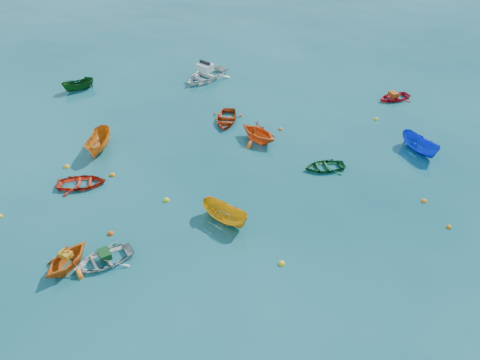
{
  "coord_description": "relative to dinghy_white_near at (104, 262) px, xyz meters",
  "views": [
    {
      "loc": [
        0.22,
        -17.39,
        16.99
      ],
      "look_at": [
        0.0,
        5.0,
        0.4
      ],
      "focal_mm": 35.0,
      "sensor_mm": 36.0,
      "label": 1
    }
  ],
  "objects": [
    {
      "name": "sampan_blue_far",
      "position": [
        18.5,
        10.17,
        0.0
      ],
      "size": [
        2.46,
        3.24,
        1.18
      ],
      "primitive_type": "imported",
      "rotation": [
        0.0,
        0.0,
        0.49
      ],
      "color": "blue",
      "rests_on": "ground"
    },
    {
      "name": "sampan_orange_n",
      "position": [
        -2.73,
        10.18,
        0.0
      ],
      "size": [
        1.41,
        3.36,
        1.28
      ],
      "primitive_type": "imported",
      "rotation": [
        0.0,
        0.0,
        -0.05
      ],
      "color": "orange",
      "rests_on": "ground"
    },
    {
      "name": "dinghy_green_e",
      "position": [
        11.95,
        8.14,
        0.0
      ],
      "size": [
        2.86,
        2.26,
        0.54
      ],
      "primitive_type": "imported",
      "rotation": [
        0.0,
        0.0,
        -1.4
      ],
      "color": "#135527",
      "rests_on": "ground"
    },
    {
      "name": "buoy_ye_c",
      "position": [
        2.43,
        4.83,
        0.0
      ],
      "size": [
        0.37,
        0.37,
        0.37
      ],
      "primitive_type": "sphere",
      "color": "yellow",
      "rests_on": "ground"
    },
    {
      "name": "sampan_green_far",
      "position": [
        -6.73,
        19.23,
        0.0
      ],
      "size": [
        2.73,
        2.22,
        1.01
      ],
      "primitive_type": "imported",
      "rotation": [
        0.0,
        0.0,
        -1.01
      ],
      "color": "#0F4413",
      "rests_on": "ground"
    },
    {
      "name": "dinghy_red_far",
      "position": [
        5.56,
        14.09,
        0.0
      ],
      "size": [
        2.52,
        3.31,
        0.64
      ],
      "primitive_type": "imported",
      "rotation": [
        0.0,
        0.0,
        -0.1
      ],
      "color": "#B5360F",
      "rests_on": "ground"
    },
    {
      "name": "tarp_orange_b",
      "position": [
        18.7,
        17.78,
        0.45
      ],
      "size": [
        0.77,
        0.87,
        0.35
      ],
      "primitive_type": "cube",
      "rotation": [
        0.0,
        0.0,
        -1.18
      ],
      "color": "#B04512",
      "rests_on": "dinghy_red_ne"
    },
    {
      "name": "sampan_yellow_mid",
      "position": [
        5.89,
        3.08,
        0.0
      ],
      "size": [
        3.08,
        2.75,
        1.17
      ],
      "primitive_type": "imported",
      "rotation": [
        0.0,
        0.0,
        0.91
      ],
      "color": "orange",
      "rests_on": "ground"
    },
    {
      "name": "buoy_or_c",
      "position": [
        -1.27,
        7.26,
        0.0
      ],
      "size": [
        0.36,
        0.36,
        0.36
      ],
      "primitive_type": "sphere",
      "color": "orange",
      "rests_on": "ground"
    },
    {
      "name": "dinghy_orange_w",
      "position": [
        -1.64,
        -0.37,
        0.0
      ],
      "size": [
        3.24,
        3.4,
        1.4
      ],
      "primitive_type": "imported",
      "rotation": [
        0.0,
        0.0,
        -0.45
      ],
      "color": "orange",
      "rests_on": "ground"
    },
    {
      "name": "dinghy_red_nw",
      "position": [
        -2.83,
        6.22,
        0.0
      ],
      "size": [
        3.16,
        2.47,
        0.6
      ],
      "primitive_type": "imported",
      "rotation": [
        0.0,
        0.0,
        1.72
      ],
      "color": "red",
      "rests_on": "ground"
    },
    {
      "name": "buoy_ye_a",
      "position": [
        8.77,
        -0.06,
        0.0
      ],
      "size": [
        0.34,
        0.34,
        0.34
      ],
      "primitive_type": "sphere",
      "color": "yellow",
      "rests_on": "ground"
    },
    {
      "name": "motorboat_white",
      "position": [
        3.55,
        21.54,
        0.0
      ],
      "size": [
        5.16,
        5.33,
        1.5
      ],
      "primitive_type": "imported",
      "rotation": [
        0.0,
        0.0,
        -0.68
      ],
      "color": "white",
      "rests_on": "ground"
    },
    {
      "name": "buoy_ye_b",
      "position": [
        -6.57,
        3.35,
        0.0
      ],
      "size": [
        0.31,
        0.31,
        0.31
      ],
      "primitive_type": "sphere",
      "color": "gold",
      "rests_on": "ground"
    },
    {
      "name": "buoy_or_e",
      "position": [
        9.48,
        12.97,
        0.0
      ],
      "size": [
        0.3,
        0.3,
        0.3
      ],
      "primitive_type": "sphere",
      "color": "#FF5B0D",
      "rests_on": "ground"
    },
    {
      "name": "buoy_or_d",
      "position": [
        17.92,
        2.68,
        0.0
      ],
      "size": [
        0.3,
        0.3,
        0.3
      ],
      "primitive_type": "sphere",
      "color": "orange",
      "rests_on": "ground"
    },
    {
      "name": "buoy_ye_d",
      "position": [
        -4.36,
        8.13,
        0.0
      ],
      "size": [
        0.37,
        0.37,
        0.37
      ],
      "primitive_type": "sphere",
      "color": "yellow",
      "rests_on": "ground"
    },
    {
      "name": "dinghy_orange_far",
      "position": [
        7.86,
        11.45,
        0.0
      ],
      "size": [
        3.88,
        3.87,
        1.55
      ],
      "primitive_type": "imported",
      "rotation": [
        0.0,
        0.0,
        0.8
      ],
      "color": "orange",
      "rests_on": "ground"
    },
    {
      "name": "tarp_green_a",
      "position": [
        0.09,
        0.05,
        0.47
      ],
      "size": [
        0.83,
        0.88,
        0.34
      ],
      "primitive_type": "cube",
      "rotation": [
        0.0,
        0.0,
        -1.02
      ],
      "color": "#104019",
      "rests_on": "dinghy_white_near"
    },
    {
      "name": "dinghy_red_ne",
      "position": [
        18.79,
        17.82,
        0.0
      ],
      "size": [
        3.22,
        2.8,
        0.56
      ],
      "primitive_type": "imported",
      "rotation": [
        0.0,
        0.0,
        -1.18
      ],
      "color": "red",
      "rests_on": "ground"
    },
    {
      "name": "buoy_or_a",
      "position": [
        -0.14,
        2.01,
        0.0
      ],
      "size": [
        0.34,
        0.34,
        0.34
      ],
      "primitive_type": "sphere",
      "color": "#CE490B",
      "rests_on": "ground"
    },
    {
      "name": "buoy_ye_e",
      "position": [
        16.66,
        14.47,
        0.0
      ],
      "size": [
        0.33,
        0.33,
        0.33
      ],
      "primitive_type": "sphere",
      "color": "yellow",
      "rests_on": "ground"
    },
    {
      "name": "buoy_or_b",
      "position": [
        17.26,
        4.89,
        0.0
      ],
      "size": [
        0.33,
        0.33,
        0.33
      ],
      "primitive_type": "sphere",
      "color": "orange",
      "rests_on": "ground"
    },
    {
      "name": "tarp_orange_a",
      "position": [
        -1.62,
        -0.33,
        0.84
      ],
      "size": [
        0.7,
        0.63,
        0.27
      ],
      "primitive_type": "cube",
      "rotation": [
        0.0,
        0.0,
        -0.45
      ],
      "color": "orange",
      "rests_on": "dinghy_orange_w"
    },
    {
      "name": "ground",
      "position": [
        6.66,
        1.32,
        0.0
      ],
      "size": [
        160.0,
        160.0,
        0.0
      ],
      "primitive_type": "plane",
      "color": "#0A424C",
      "rests_on": "ground"
    },
    {
      "name": "dinghy_white_near",
      "position": [
        0.0,
        0.0,
        0.0
      ],
      "size": [
        3.53,
        3.27,
        0.6
      ],
      "primitive_type": "imported",
      "rotation": [
        0.0,
        0.0,
        -1.02
      ],
      "color": "silver",
      "rests_on": "ground"
    }
  ]
}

